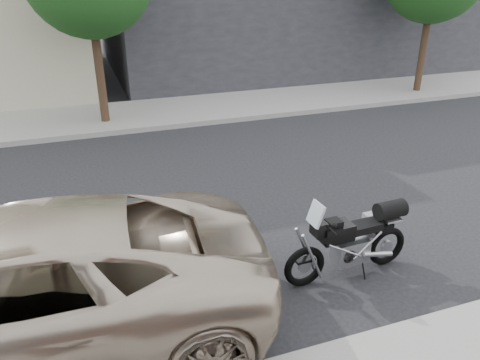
{
  "coord_description": "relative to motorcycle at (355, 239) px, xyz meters",
  "views": [
    {
      "loc": [
        2.71,
        7.69,
        4.27
      ],
      "look_at": [
        0.25,
        0.78,
        0.9
      ],
      "focal_mm": 35.0,
      "sensor_mm": 36.0,
      "label": 1
    }
  ],
  "objects": [
    {
      "name": "far_sidewalk",
      "position": [
        0.9,
        -9.16,
        -0.5
      ],
      "size": [
        44.0,
        3.0,
        0.15
      ],
      "primitive_type": "cube",
      "color": "gray",
      "rests_on": "ground"
    },
    {
      "name": "minivan",
      "position": [
        4.62,
        -0.06,
        0.27
      ],
      "size": [
        6.29,
        3.37,
        1.68
      ],
      "primitive_type": "imported",
      "rotation": [
        0.0,
        0.0,
        1.47
      ],
      "color": "tan",
      "rests_on": "ground"
    },
    {
      "name": "motorcycle",
      "position": [
        0.0,
        0.0,
        0.0
      ],
      "size": [
        2.09,
        0.73,
        1.32
      ],
      "rotation": [
        0.0,
        0.0,
        0.04
      ],
      "color": "black",
      "rests_on": "ground"
    },
    {
      "name": "ground",
      "position": [
        0.9,
        -2.66,
        -0.57
      ],
      "size": [
        120.0,
        120.0,
        0.0
      ],
      "primitive_type": "plane",
      "color": "black",
      "rests_on": "ground"
    }
  ]
}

